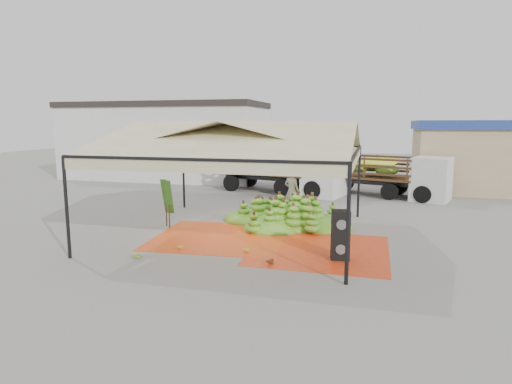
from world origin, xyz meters
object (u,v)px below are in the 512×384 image
(truck_left, at_px, (286,167))
(truck_right, at_px, (390,172))
(speaker_stack, at_px, (340,235))
(banana_heap, at_px, (288,210))
(vendor, at_px, (292,191))

(truck_left, xyz_separation_m, truck_right, (5.67, 0.14, -0.12))
(speaker_stack, relative_size, truck_left, 0.20)
(truck_left, bearing_deg, speaker_stack, -56.33)
(banana_heap, bearing_deg, speaker_stack, -59.59)
(truck_right, bearing_deg, banana_heap, -99.97)
(truck_right, bearing_deg, truck_left, -160.92)
(truck_right, bearing_deg, speaker_stack, -80.99)
(vendor, relative_size, truck_left, 0.26)
(vendor, bearing_deg, speaker_stack, 132.44)
(speaker_stack, xyz_separation_m, vendor, (-2.57, 6.13, 0.25))
(truck_left, bearing_deg, banana_heap, -63.19)
(banana_heap, xyz_separation_m, truck_left, (-1.59, 7.67, 0.91))
(truck_left, bearing_deg, truck_right, 16.57)
(banana_heap, distance_m, truck_right, 8.85)
(truck_left, bearing_deg, vendor, -61.25)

